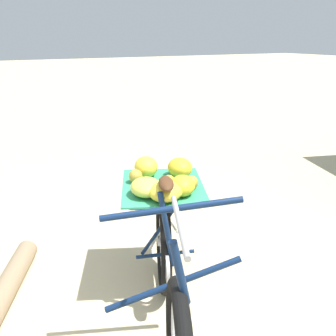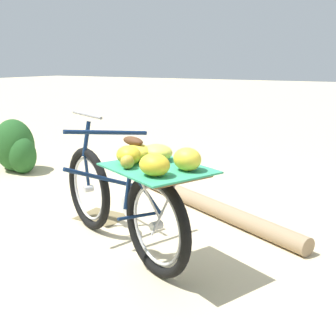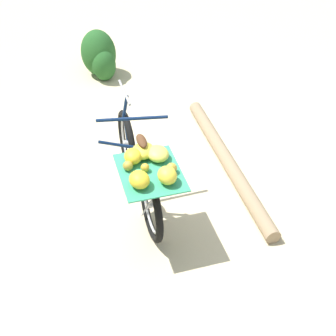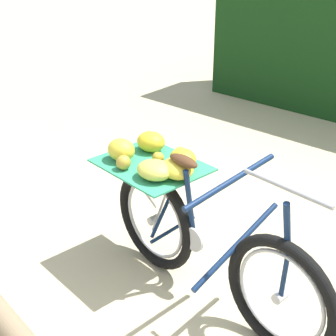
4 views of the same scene
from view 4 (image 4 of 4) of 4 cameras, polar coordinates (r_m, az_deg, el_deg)
ground_plane at (r=3.29m, az=9.29°, el=-16.33°), size 60.00×60.00×0.00m
bicycle at (r=3.15m, az=2.99°, el=-6.45°), size 1.75×1.01×1.03m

